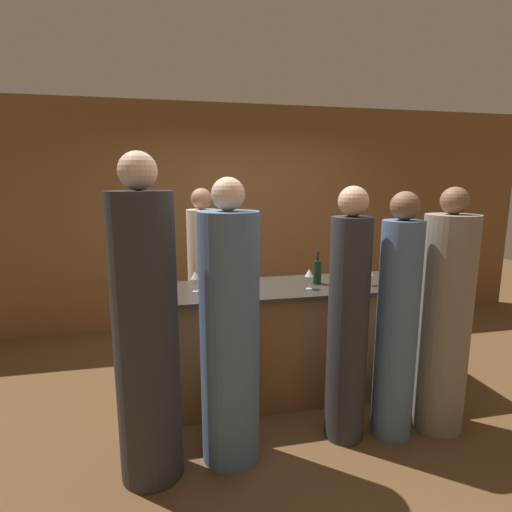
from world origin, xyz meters
name	(u,v)px	position (x,y,z in m)	size (l,w,h in m)	color
ground_plane	(287,392)	(0.00, 0.00, 0.00)	(14.00, 14.00, 0.00)	brown
back_wall	(246,217)	(0.00, 1.92, 1.40)	(8.00, 0.06, 2.80)	brown
bar_counter	(288,340)	(0.00, 0.00, 0.49)	(2.79, 0.71, 0.98)	brown
bartender	(203,282)	(-0.65, 0.84, 0.84)	(0.31, 0.31, 1.79)	silver
guest_0	(397,325)	(0.59, -0.73, 0.85)	(0.29, 0.29, 1.79)	#4C6B93
guest_1	(348,324)	(0.23, -0.69, 0.87)	(0.28, 0.28, 1.83)	#2D2D33
guest_2	(146,335)	(-1.13, -0.79, 0.94)	(0.39, 0.39, 2.02)	#2D2D33
guest_3	(444,321)	(0.98, -0.72, 0.84)	(0.37, 0.37, 1.82)	gray
guest_4	(230,335)	(-0.62, -0.73, 0.87)	(0.39, 0.39, 1.88)	#4C6B93
wine_bottle_0	(317,272)	(0.26, 0.01, 1.09)	(0.07, 0.07, 0.29)	black
wine_glass_0	(195,276)	(-0.79, -0.03, 1.11)	(0.07, 0.07, 0.17)	silver
wine_glass_1	(309,273)	(0.13, -0.14, 1.11)	(0.07, 0.07, 0.17)	silver
wine_glass_2	(134,285)	(-1.24, -0.22, 1.11)	(0.07, 0.07, 0.18)	silver
wine_glass_3	(370,272)	(0.68, -0.13, 1.10)	(0.08, 0.08, 0.16)	silver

